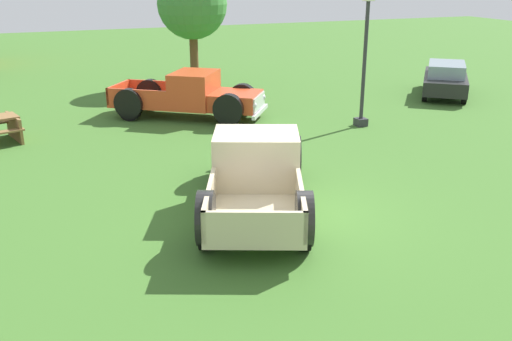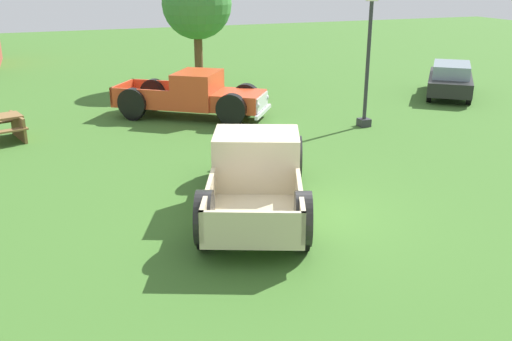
% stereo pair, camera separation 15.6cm
% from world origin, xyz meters
% --- Properties ---
extents(ground_plane, '(80.00, 80.00, 0.00)m').
position_xyz_m(ground_plane, '(0.00, 0.00, 0.00)').
color(ground_plane, '#3D6B28').
extents(pickup_truck_foreground, '(3.74, 5.64, 1.63)m').
position_xyz_m(pickup_truck_foreground, '(-0.22, 0.52, 0.78)').
color(pickup_truck_foreground, '#C6B793').
rests_on(pickup_truck_foreground, ground_plane).
extents(pickup_truck_behind_left, '(5.30, 4.49, 1.59)m').
position_xyz_m(pickup_truck_behind_left, '(0.64, 8.26, 0.76)').
color(pickup_truck_behind_left, '#D14723').
rests_on(pickup_truck_behind_left, ground_plane).
extents(sedan_distant_a, '(3.77, 4.13, 1.33)m').
position_xyz_m(sedan_distant_a, '(10.96, 8.13, 0.70)').
color(sedan_distant_a, black).
rests_on(sedan_distant_a, ground_plane).
extents(lamp_post_near, '(0.36, 0.36, 4.37)m').
position_xyz_m(lamp_post_near, '(5.35, 5.32, 2.29)').
color(lamp_post_near, '#2D2D33').
rests_on(lamp_post_near, ground_plane).
extents(oak_tree_east, '(2.93, 2.93, 4.94)m').
position_xyz_m(oak_tree_east, '(2.11, 13.74, 3.44)').
color(oak_tree_east, brown).
rests_on(oak_tree_east, ground_plane).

